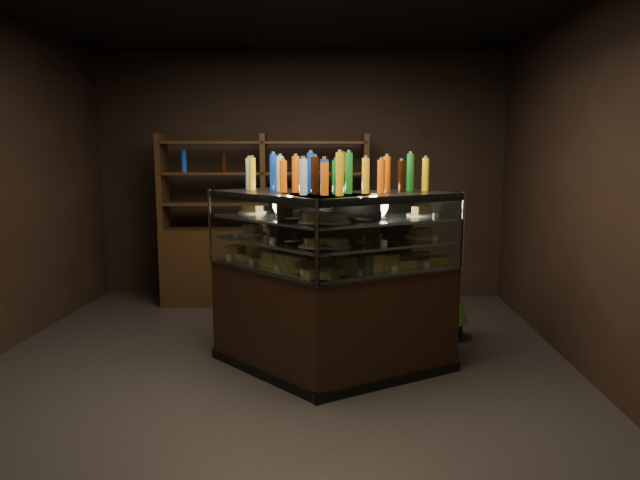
# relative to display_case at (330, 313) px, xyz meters

# --- Properties ---
(ground) EXTENTS (5.00, 5.00, 0.00)m
(ground) POSITION_rel_display_case_xyz_m (-0.45, 0.09, -0.49)
(ground) COLOR black
(ground) RESTS_ON ground
(room_shell) EXTENTS (5.02, 5.02, 3.01)m
(room_shell) POSITION_rel_display_case_xyz_m (-0.45, 0.09, 1.45)
(room_shell) COLOR black
(room_shell) RESTS_ON ground
(display_case) EXTENTS (2.12, 1.43, 1.48)m
(display_case) POSITION_rel_display_case_xyz_m (0.00, 0.00, 0.00)
(display_case) COLOR black
(display_case) RESTS_ON ground
(food_display) EXTENTS (1.75, 0.97, 0.45)m
(food_display) POSITION_rel_display_case_xyz_m (-0.00, -0.01, 0.58)
(food_display) COLOR #C09644
(food_display) RESTS_ON display_case
(bottles_top) EXTENTS (1.57, 0.83, 0.30)m
(bottles_top) POSITION_rel_display_case_xyz_m (0.00, 0.00, 1.12)
(bottles_top) COLOR #0F38B2
(bottles_top) RESTS_ON display_case
(potted_conifer) EXTENTS (0.33, 0.33, 0.71)m
(potted_conifer) POSITION_rel_display_case_xyz_m (1.16, 0.89, -0.09)
(potted_conifer) COLOR black
(potted_conifer) RESTS_ON ground
(back_shelving) EXTENTS (2.44, 0.58, 2.00)m
(back_shelving) POSITION_rel_display_case_xyz_m (-0.83, 2.14, 0.11)
(back_shelving) COLOR black
(back_shelving) RESTS_ON ground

